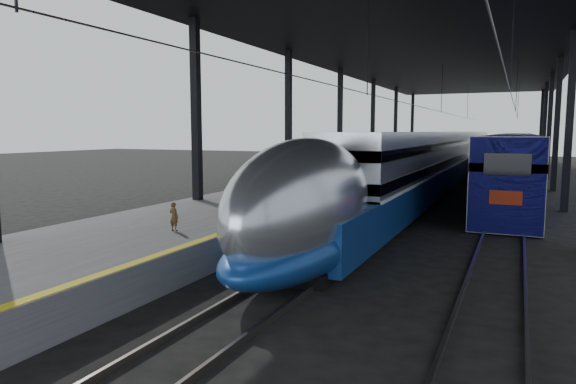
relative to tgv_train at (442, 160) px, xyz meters
The scene contains 8 objects.
ground 26.52m from the tgv_train, 94.34° to the right, with size 160.00×160.00×0.00m, color black.
platform 8.54m from the tgv_train, 130.77° to the right, with size 6.00×80.00×1.00m, color #4C4C4F.
yellow_strip 6.98m from the tgv_train, 112.94° to the right, with size 0.30×80.00×0.01m, color gold.
rails 7.09m from the tgv_train, 68.60° to the right, with size 6.52×80.00×0.16m.
canopy 9.64m from the tgv_train, 90.89° to the right, with size 18.00×75.00×9.47m.
tgv_train is the anchor object (origin of this frame).
second_train 9.36m from the tgv_train, 57.73° to the left, with size 2.82×56.05×3.88m.
child 28.20m from the tgv_train, 98.69° to the right, with size 0.33×0.21×0.90m, color #4B3319.
Camera 1 is at (7.42, -14.32, 4.07)m, focal length 32.00 mm.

